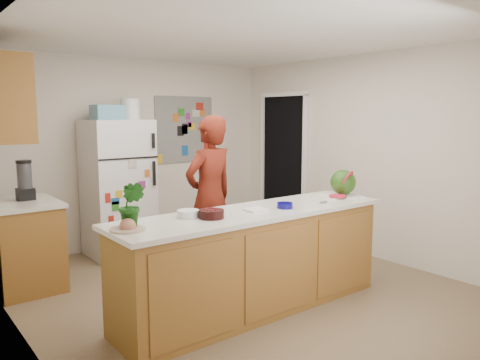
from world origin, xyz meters
TOP-DOWN VIEW (x-y plane):
  - floor at (0.00, 0.00)m, footprint 4.00×4.50m
  - wall_back at (0.00, 2.26)m, footprint 4.00×0.02m
  - wall_left at (-2.01, 0.00)m, footprint 0.02×4.50m
  - wall_right at (2.01, 0.00)m, footprint 0.02×4.50m
  - ceiling at (0.00, 0.00)m, footprint 4.00×4.50m
  - doorway at (1.99, 1.45)m, footprint 0.03×0.85m
  - peninsula_base at (-0.20, -0.50)m, footprint 2.60×0.62m
  - peninsula_top at (-0.20, -0.50)m, footprint 2.68×0.70m
  - side_counter_base at (-1.69, 1.35)m, footprint 0.60×0.80m
  - side_counter_top at (-1.69, 1.35)m, footprint 0.64×0.84m
  - upper_cabinets at (-1.82, 1.30)m, footprint 0.35×1.00m
  - refrigerator at (-0.45, 1.88)m, footprint 0.75×0.70m
  - fridge_top_bin at (-0.55, 1.88)m, footprint 0.35×0.28m
  - photo_collage at (0.75, 2.24)m, footprint 0.95×0.01m
  - person at (0.01, 0.52)m, footprint 0.69×0.51m
  - blender_appliance at (-1.64, 1.42)m, footprint 0.14×0.14m
  - cutting_board at (0.95, -0.50)m, footprint 0.48×0.42m
  - watermelon at (1.01, -0.48)m, footprint 0.26×0.26m
  - watermelon_slice at (0.85, -0.55)m, footprint 0.17×0.17m
  - cherry_bowl at (-0.69, -0.53)m, footprint 0.27×0.27m
  - white_bowl at (-0.82, -0.38)m, footprint 0.18×0.18m
  - cobalt_bowl at (0.08, -0.59)m, footprint 0.18×0.18m
  - plate at (-1.40, -0.49)m, footprint 0.34×0.34m
  - paper_towel at (-0.21, -0.52)m, footprint 0.18×0.16m
  - keys at (0.54, -0.64)m, footprint 0.09×0.05m
  - potted_plant at (-1.35, -0.45)m, footprint 0.25×0.25m

SIDE VIEW (x-z plane):
  - floor at x=0.00m, z-range -0.02..0.00m
  - side_counter_base at x=-1.69m, z-range 0.00..0.86m
  - peninsula_base at x=-0.20m, z-range 0.00..0.88m
  - refrigerator at x=-0.45m, z-range 0.00..1.70m
  - person at x=0.01m, z-range 0.00..1.76m
  - side_counter_top at x=-1.69m, z-range 0.86..0.90m
  - peninsula_top at x=-0.20m, z-range 0.88..0.92m
  - cutting_board at x=0.95m, z-range 0.92..0.93m
  - keys at x=0.54m, z-range 0.92..0.93m
  - plate at x=-1.40m, z-range 0.92..0.94m
  - paper_towel at x=-0.21m, z-range 0.92..0.94m
  - watermelon_slice at x=0.85m, z-range 0.93..0.95m
  - cobalt_bowl at x=0.08m, z-range 0.92..0.97m
  - white_bowl at x=-0.82m, z-range 0.92..0.98m
  - cherry_bowl at x=-0.69m, z-range 0.92..0.99m
  - doorway at x=1.99m, z-range 0.00..2.04m
  - watermelon at x=1.01m, z-range 0.93..1.20m
  - blender_appliance at x=-1.64m, z-range 0.90..1.28m
  - potted_plant at x=-1.35m, z-range 0.92..1.27m
  - wall_back at x=0.00m, z-range 0.00..2.50m
  - wall_left at x=-2.01m, z-range 0.00..2.50m
  - wall_right at x=2.01m, z-range 0.00..2.50m
  - photo_collage at x=0.75m, z-range 1.08..2.02m
  - fridge_top_bin at x=-0.55m, z-range 1.70..1.88m
  - upper_cabinets at x=-1.82m, z-range 1.50..2.30m
  - ceiling at x=0.00m, z-range 2.50..2.52m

